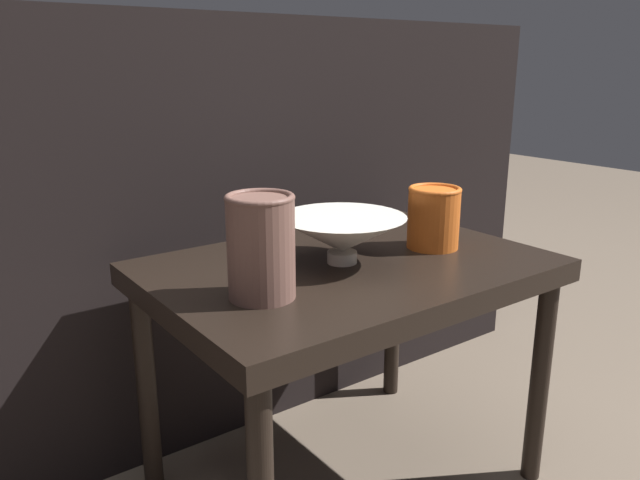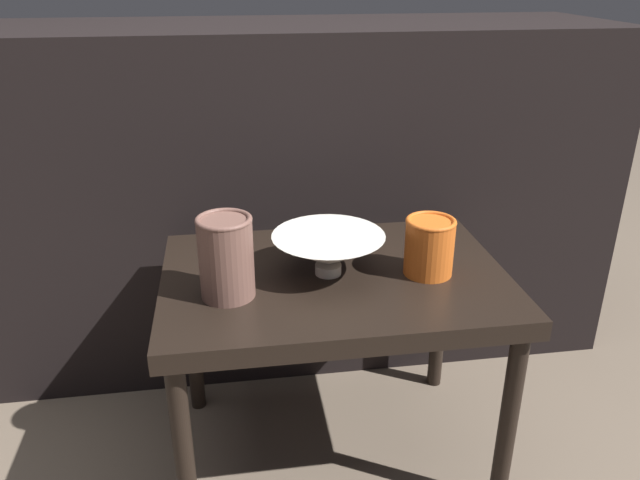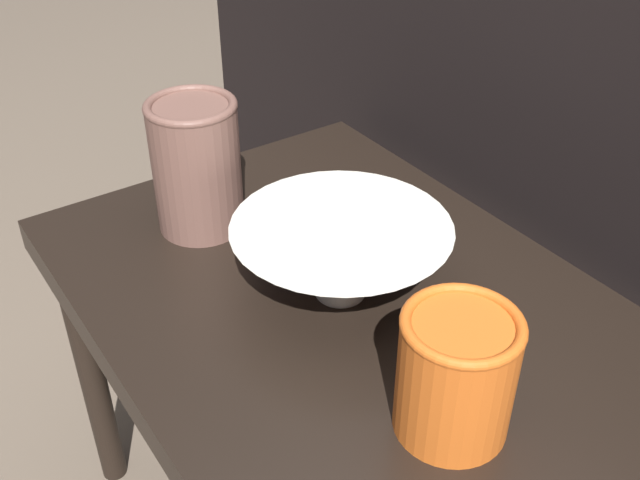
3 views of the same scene
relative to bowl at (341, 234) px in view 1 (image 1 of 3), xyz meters
The scene contains 5 objects.
table 0.10m from the bowl, 15.25° to the right, with size 0.69×0.48×0.46m.
couch_backdrop 0.54m from the bowl, 88.62° to the left, with size 1.63×0.50×0.89m.
bowl is the anchor object (origin of this frame).
vase_textured_left 0.21m from the bowl, 162.54° to the right, with size 0.10×0.10×0.16m.
vase_colorful_right 0.20m from the bowl, ahead, with size 0.10×0.10×0.12m.
Camera 1 is at (-0.66, -0.82, 0.80)m, focal length 35.00 mm.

